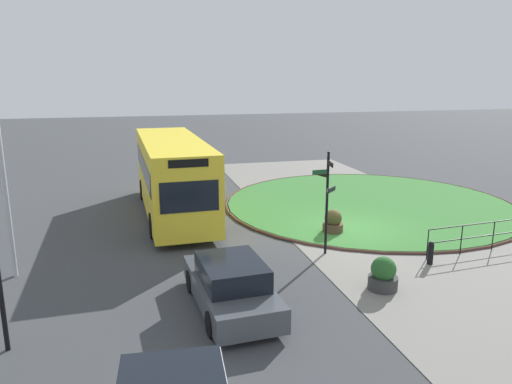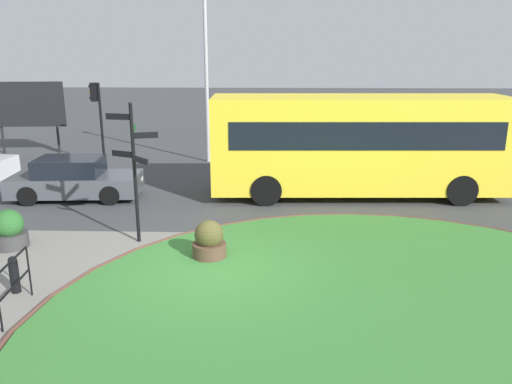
# 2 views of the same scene
# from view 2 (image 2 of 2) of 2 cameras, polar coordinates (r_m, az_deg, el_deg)

# --- Properties ---
(ground) EXTENTS (120.00, 120.00, 0.00)m
(ground) POSITION_cam_2_polar(r_m,az_deg,el_deg) (11.55, -4.98, -9.08)
(ground) COLOR #3D3F42
(sidewalk_paving) EXTENTS (32.00, 8.59, 0.02)m
(sidewalk_paving) POSITION_cam_2_polar(r_m,az_deg,el_deg) (10.03, -6.16, -13.07)
(sidewalk_paving) COLOR gray
(sidewalk_paving) RESTS_ON ground
(grass_island) EXTENTS (13.54, 13.54, 0.10)m
(grass_island) POSITION_cam_2_polar(r_m,az_deg,el_deg) (9.36, 16.61, -15.66)
(grass_island) COLOR #387A33
(grass_island) RESTS_ON ground
(grass_kerb_ring) EXTENTS (13.85, 13.85, 0.11)m
(grass_kerb_ring) POSITION_cam_2_polar(r_m,az_deg,el_deg) (9.35, 16.61, -15.64)
(grass_kerb_ring) COLOR brown
(grass_kerb_ring) RESTS_ON ground
(signpost_directional) EXTENTS (1.26, 1.08, 3.61)m
(signpost_directional) POSITION_cam_2_polar(r_m,az_deg,el_deg) (13.07, -13.54, 3.30)
(signpost_directional) COLOR black
(signpost_directional) RESTS_ON ground
(bollard_foreground) EXTENTS (0.19, 0.19, 0.81)m
(bollard_foreground) POSITION_cam_2_polar(r_m,az_deg,el_deg) (11.57, -25.48, -8.33)
(bollard_foreground) COLOR black
(bollard_foreground) RESTS_ON ground
(bus_yellow) EXTENTS (9.87, 2.85, 3.37)m
(bus_yellow) POSITION_cam_2_polar(r_m,az_deg,el_deg) (17.46, 11.45, 5.34)
(bus_yellow) COLOR yellow
(bus_yellow) RESTS_ON ground
(car_far_lane) EXTENTS (4.32, 2.05, 1.39)m
(car_far_lane) POSITION_cam_2_polar(r_m,az_deg,el_deg) (18.07, -19.68, 1.32)
(car_far_lane) COLOR #474C51
(car_far_lane) RESTS_ON ground
(traffic_light_near) EXTENTS (0.49, 0.27, 3.52)m
(traffic_light_near) POSITION_cam_2_polar(r_m,az_deg,el_deg) (22.98, -17.44, 9.29)
(traffic_light_near) COLOR black
(traffic_light_near) RESTS_ON ground
(lamppost_tall) EXTENTS (0.32, 0.32, 7.40)m
(lamppost_tall) POSITION_cam_2_polar(r_m,az_deg,el_deg) (22.55, -5.59, 13.39)
(lamppost_tall) COLOR #B7B7BC
(lamppost_tall) RESTS_ON ground
(billboard_left) EXTENTS (3.58, 0.47, 3.42)m
(billboard_left) POSITION_cam_2_polar(r_m,az_deg,el_deg) (26.91, -24.31, 8.81)
(billboard_left) COLOR black
(billboard_left) RESTS_ON ground
(planter_near_signpost) EXTENTS (0.86, 0.86, 1.00)m
(planter_near_signpost) POSITION_cam_2_polar(r_m,az_deg,el_deg) (14.19, -25.92, -3.95)
(planter_near_signpost) COLOR #383838
(planter_near_signpost) RESTS_ON ground
(planter_kerbside) EXTENTS (0.80, 0.80, 0.99)m
(planter_kerbside) POSITION_cam_2_polar(r_m,az_deg,el_deg) (12.08, -5.27, -5.65)
(planter_kerbside) COLOR brown
(planter_kerbside) RESTS_ON ground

